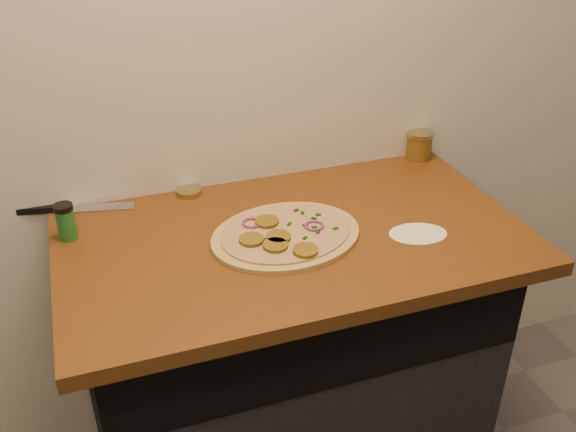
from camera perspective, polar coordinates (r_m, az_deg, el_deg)
name	(u,v)px	position (r m, az deg, el deg)	size (l,w,h in m)	color
cabinet	(289,361)	(1.97, 0.08, -12.75)	(1.10, 0.60, 0.86)	black
countertop	(293,239)	(1.67, 0.43, -2.09)	(1.20, 0.70, 0.04)	brown
pizza	(285,235)	(1.64, -0.26, -1.69)	(0.44, 0.44, 0.03)	tan
chefs_knife	(65,209)	(1.86, -19.22, 0.62)	(0.32, 0.10, 0.02)	#B7BAC1
mason_jar_lid	(189,191)	(1.87, -8.80, 2.18)	(0.08, 0.08, 0.02)	tan
salsa_jar	(419,145)	(2.09, 11.59, 6.22)	(0.08, 0.08, 0.09)	#9C2A0F
spice_shaker	(66,221)	(1.71, -19.15, -0.45)	(0.05, 0.05, 0.10)	#1E5F23
flour_spill	(418,234)	(1.69, 11.48, -1.54)	(0.15, 0.15, 0.00)	silver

